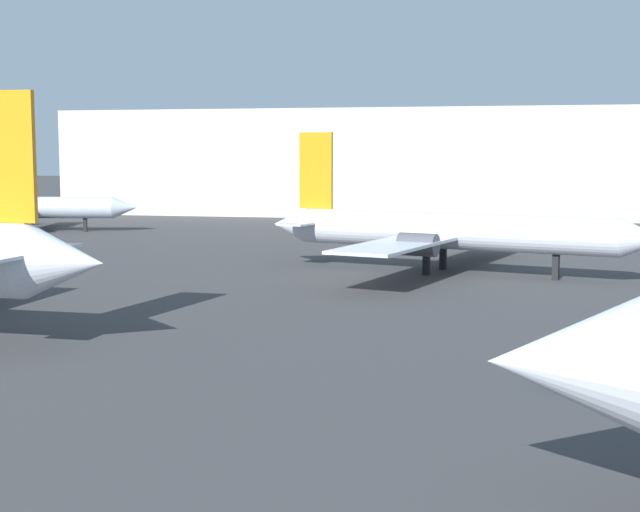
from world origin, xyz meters
TOP-DOWN VIEW (x-y plane):
  - airplane_far_left at (-0.74, 58.04)m, footprint 28.62×27.29m
  - airplane_far_right at (-47.37, 82.83)m, footprint 22.42×20.21m
  - baggage_cart at (6.36, 27.24)m, footprint 1.93×2.66m
  - terminal_building at (-18.94, 121.70)m, footprint 78.38×24.68m

SIDE VIEW (x-z plane):
  - baggage_cart at x=6.36m, z-range 0.11..1.41m
  - airplane_far_right at x=-47.37m, z-range -1.39..6.60m
  - airplane_far_left at x=-0.74m, z-range -2.02..8.04m
  - terminal_building at x=-18.94m, z-range 0.00..14.25m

